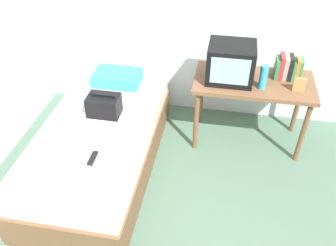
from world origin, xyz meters
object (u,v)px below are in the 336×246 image
Objects in this scene: magazine at (64,144)px; desk at (253,89)px; tv at (231,63)px; picture_frame at (299,85)px; water_bottle at (263,77)px; remote_silver at (83,117)px; book_row at (288,68)px; pillow at (117,78)px; bed at (100,147)px; folded_towel at (75,182)px; handbag at (104,105)px; remote_dark at (93,158)px.

desk is at bearing 31.90° from magazine.
magazine is at bearing -144.04° from tv.
water_bottle is at bearing -179.50° from picture_frame.
water_bottle is 1.62× the size of remote_silver.
picture_frame is (0.09, -0.24, -0.04)m from book_row.
desk is at bearing -2.15° from pillow.
book_row reaches higher than pillow.
bed is 1.68m from water_bottle.
water_bottle is (0.31, -0.11, -0.06)m from tv.
water_bottle is 0.34m from book_row.
tv is 1.79m from folded_towel.
pillow is at bearing 174.45° from picture_frame.
tv is at bearing 23.75° from handbag.
remote_dark reaches higher than magazine.
water_bottle reaches higher than bed.
magazine is (-1.98, -0.86, -0.28)m from picture_frame.
handbag is at bearing -159.60° from desk.
pillow is (-1.48, 0.18, -0.27)m from water_bottle.
bed is 0.44m from magazine.
folded_towel is at bearing -56.42° from magazine.
magazine is at bearing -156.46° from picture_frame.
folded_towel is at bearing -127.31° from tv.
remote_dark is (-1.58, -1.23, -0.32)m from book_row.
bed is 12.82× the size of remote_dark.
book_row is 2.23m from folded_towel.
pillow is 3.43× the size of remote_silver.
folded_towel is (-0.03, -0.29, 0.02)m from remote_dark.
pillow is at bearing 80.67° from magazine.
desk is 3.87× the size of handbag.
remote_silver is at bearing -151.96° from handbag.
bed is 4.05× the size of pillow.
bed is 0.41m from handbag.
desk is 4.14× the size of folded_towel.
remote_dark is at bearing -61.55° from remote_silver.
picture_frame is (1.79, 0.57, 0.55)m from bed.
folded_towel is at bearing -85.77° from pillow.
book_row is (0.30, 0.11, 0.21)m from desk.
remote_dark is 0.56× the size of folded_towel.
magazine is (-0.21, -0.48, -0.10)m from handbag.
bed is 14.13× the size of picture_frame.
bed is 1.97m from book_row.
tv is 1.70m from magazine.
magazine is 1.04× the size of folded_towel.
desk is at bearing 117.56° from water_bottle.
pillow is 1.06m from magazine.
bed is at bearing 57.40° from magazine.
magazine is at bearing 123.58° from folded_towel.
folded_towel is (0.11, -1.46, -0.03)m from pillow.
book_row is at bearing 1.98° from pillow.
water_bottle is at bearing 21.11° from bed.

